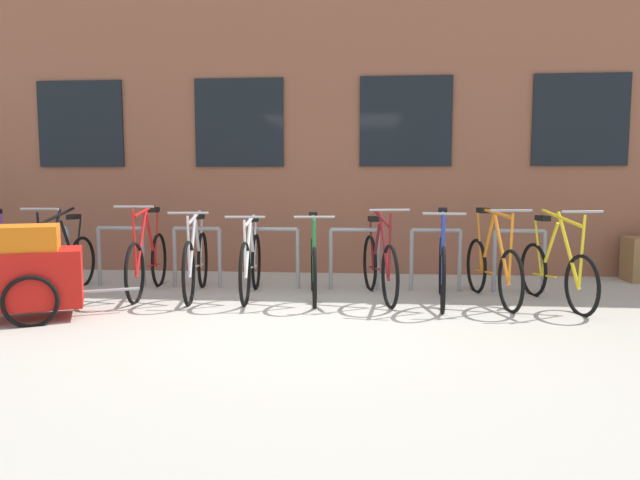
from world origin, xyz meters
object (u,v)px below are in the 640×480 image
bicycle_green (314,266)px  bicycle_orange (492,267)px  bicycle_white (251,264)px  bicycle_blue (442,267)px  bicycle_silver (196,262)px  bicycle_maroon (379,265)px  bicycle_red (148,261)px  bicycle_yellow (556,271)px  bicycle_black (63,263)px  bike_trailer (31,270)px

bicycle_green → bicycle_orange: bicycle_orange is taller
bicycle_orange → bicycle_white: bicycle_orange is taller
bicycle_blue → bicycle_orange: bearing=10.8°
bicycle_silver → bicycle_white: bearing=-0.3°
bicycle_white → bicycle_maroon: size_ratio=0.98×
bicycle_red → bicycle_yellow: 4.71m
bicycle_red → bicycle_yellow: bearing=-2.6°
bicycle_green → bicycle_yellow: 2.70m
bicycle_green → bicycle_white: bicycle_green is taller
bicycle_green → bicycle_yellow: bearing=-2.7°
bicycle_black → bicycle_blue: 4.51m
bicycle_orange → bicycle_maroon: (-1.27, 0.07, 0.00)m
bicycle_white → bicycle_silver: size_ratio=0.93×
bicycle_black → bicycle_maroon: (3.81, 0.06, 0.01)m
bicycle_silver → bicycle_maroon: size_ratio=1.05×
bicycle_black → bicycle_silver: bearing=1.2°
bicycle_blue → bicycle_red: bearing=176.8°
bicycle_black → bicycle_maroon: bicycle_maroon is taller
bicycle_orange → bicycle_silver: bicycle_orange is taller
bicycle_black → bicycle_yellow: 5.74m
bicycle_black → bike_trailer: bearing=-73.6°
bicycle_black → bicycle_white: bicycle_black is taller
bicycle_white → bike_trailer: size_ratio=1.17×
bicycle_orange → bicycle_maroon: bicycle_orange is taller
bicycle_white → bicycle_orange: bearing=-0.9°
bicycle_green → bicycle_maroon: bearing=5.4°
bicycle_blue → bike_trailer: 4.29m
bicycle_white → bicycle_maroon: bearing=1.2°
bicycle_orange → bicycle_white: bearing=179.1°
bicycle_blue → bicycle_yellow: bearing=-0.9°
bicycle_red → bicycle_maroon: bicycle_red is taller
bicycle_yellow → bicycle_silver: bicycle_yellow is taller
bicycle_red → bicycle_maroon: size_ratio=1.04×
bicycle_blue → bicycle_black: bearing=178.5°
bicycle_red → bicycle_silver: bicycle_red is taller
bicycle_red → bicycle_blue: bearing=-3.2°
bicycle_black → bike_trailer: 1.37m
bicycle_maroon → bicycle_blue: bearing=-14.6°
bicycle_blue → bike_trailer: (-4.12, -1.18, 0.10)m
bicycle_silver → bike_trailer: bearing=-133.2°
bicycle_orange → bicycle_maroon: bearing=176.7°
bicycle_red → bicycle_white: bearing=-1.9°
bicycle_red → bicycle_yellow: size_ratio=1.07×
bicycle_black → bicycle_yellow: (5.74, -0.14, -0.00)m
bicycle_orange → bicycle_maroon: size_ratio=1.02×
bicycle_green → bicycle_silver: bearing=178.2°
bicycle_orange → bicycle_yellow: 0.67m
bicycle_orange → bicycle_white: 2.78m
bicycle_orange → bicycle_blue: bearing=-169.2°
bicycle_white → bicycle_maroon: bicycle_maroon is taller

